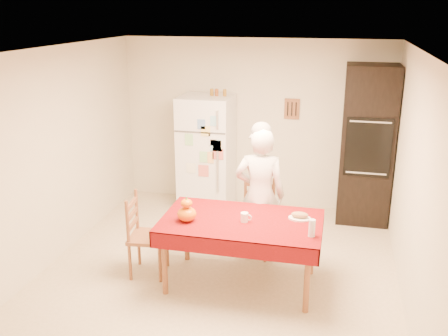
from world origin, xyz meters
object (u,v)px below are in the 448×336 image
(seated_woman, at_px, (260,195))
(pumpkin_lower, at_px, (187,214))
(chair_far, at_px, (257,213))
(chair_left, at_px, (142,232))
(bread_plate, at_px, (300,218))
(coffee_mug, at_px, (244,217))
(wine_glass, at_px, (312,228))
(oven_cabinet, at_px, (367,145))
(refrigerator, at_px, (207,153))
(dining_table, at_px, (241,226))

(seated_woman, relative_size, pumpkin_lower, 8.00)
(chair_far, relative_size, chair_left, 1.00)
(bread_plate, bearing_deg, chair_far, 131.72)
(chair_left, xyz_separation_m, coffee_mug, (1.17, -0.02, 0.30))
(chair_far, distance_m, wine_glass, 1.30)
(oven_cabinet, xyz_separation_m, coffee_mug, (-1.30, -2.16, -0.29))
(coffee_mug, bearing_deg, seated_woman, 85.26)
(pumpkin_lower, bearing_deg, chair_left, 166.95)
(refrigerator, relative_size, chair_far, 1.79)
(refrigerator, distance_m, bread_plate, 2.46)
(wine_glass, xyz_separation_m, bread_plate, (-0.15, 0.39, -0.08))
(dining_table, distance_m, pumpkin_lower, 0.60)
(dining_table, bearing_deg, pumpkin_lower, -164.36)
(dining_table, bearing_deg, coffee_mug, -45.21)
(oven_cabinet, bearing_deg, bread_plate, -110.59)
(refrigerator, distance_m, pumpkin_lower, 2.26)
(seated_woman, xyz_separation_m, wine_glass, (0.66, -0.86, 0.03))
(coffee_mug, bearing_deg, bread_plate, 19.58)
(oven_cabinet, xyz_separation_m, chair_left, (-2.47, -2.14, -0.59))
(chair_left, xyz_separation_m, seated_woman, (1.22, 0.65, 0.31))
(refrigerator, bearing_deg, dining_table, -65.57)
(chair_left, distance_m, wine_glass, 1.92)
(seated_woman, distance_m, pumpkin_lower, 1.02)
(wine_glass, bearing_deg, coffee_mug, 165.00)
(dining_table, distance_m, chair_far, 0.82)
(dining_table, xyz_separation_m, seated_woman, (0.10, 0.63, 0.12))
(bread_plate, bearing_deg, coffee_mug, -160.42)
(bread_plate, bearing_deg, dining_table, -165.15)
(oven_cabinet, distance_m, coffee_mug, 2.54)
(coffee_mug, xyz_separation_m, bread_plate, (0.56, 0.20, -0.04))
(chair_far, bearing_deg, dining_table, -86.39)
(refrigerator, relative_size, bread_plate, 7.08)
(seated_woman, xyz_separation_m, pumpkin_lower, (-0.65, -0.78, 0.02))
(chair_far, relative_size, pumpkin_lower, 4.65)
(pumpkin_lower, distance_m, wine_glass, 1.31)
(chair_left, xyz_separation_m, pumpkin_lower, (0.57, -0.13, 0.33))
(pumpkin_lower, relative_size, bread_plate, 0.85)
(seated_woman, bearing_deg, refrigerator, -58.51)
(oven_cabinet, bearing_deg, chair_far, -134.48)
(dining_table, bearing_deg, chair_far, 87.51)
(dining_table, bearing_deg, refrigerator, 114.43)
(chair_far, distance_m, seated_woman, 0.36)
(chair_far, height_order, seated_woman, seated_woman)
(coffee_mug, bearing_deg, pumpkin_lower, -169.02)
(refrigerator, relative_size, seated_woman, 1.04)
(coffee_mug, height_order, bread_plate, coffee_mug)
(oven_cabinet, distance_m, wine_glass, 2.44)
(pumpkin_lower, bearing_deg, dining_table, 15.64)
(chair_far, height_order, pumpkin_lower, chair_far)
(refrigerator, xyz_separation_m, pumpkin_lower, (0.39, -2.23, -0.01))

